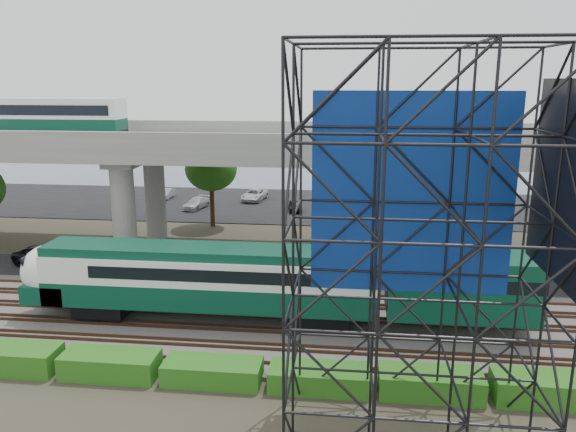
# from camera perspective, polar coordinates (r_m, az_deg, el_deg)

# --- Properties ---
(ground) EXTENTS (140.00, 140.00, 0.00)m
(ground) POSITION_cam_1_polar(r_m,az_deg,el_deg) (31.67, -7.52, -12.34)
(ground) COLOR #474233
(ground) RESTS_ON ground
(ballast_bed) EXTENTS (90.00, 12.00, 0.20)m
(ballast_bed) POSITION_cam_1_polar(r_m,az_deg,el_deg) (33.38, -6.69, -10.71)
(ballast_bed) COLOR slate
(ballast_bed) RESTS_ON ground
(service_road) EXTENTS (90.00, 5.00, 0.08)m
(service_road) POSITION_cam_1_polar(r_m,az_deg,el_deg) (41.12, -4.02, -5.96)
(service_road) COLOR black
(service_road) RESTS_ON ground
(parking_lot) EXTENTS (90.00, 18.00, 0.08)m
(parking_lot) POSITION_cam_1_polar(r_m,az_deg,el_deg) (63.50, -0.20, 1.12)
(parking_lot) COLOR black
(parking_lot) RESTS_ON ground
(harbor_water) EXTENTS (140.00, 40.00, 0.03)m
(harbor_water) POSITION_cam_1_polar(r_m,az_deg,el_deg) (85.01, 1.53, 4.31)
(harbor_water) COLOR #42526D
(harbor_water) RESTS_ON ground
(rail_tracks) EXTENTS (90.00, 9.52, 0.16)m
(rail_tracks) POSITION_cam_1_polar(r_m,az_deg,el_deg) (33.31, -6.70, -10.43)
(rail_tracks) COLOR #472D1E
(rail_tracks) RESTS_ON ballast_bed
(commuter_train) EXTENTS (29.30, 3.06, 4.30)m
(commuter_train) POSITION_cam_1_polar(r_m,az_deg,el_deg) (32.05, -4.28, -6.34)
(commuter_train) COLOR black
(commuter_train) RESTS_ON rail_tracks
(overpass) EXTENTS (80.00, 12.00, 12.40)m
(overpass) POSITION_cam_1_polar(r_m,az_deg,el_deg) (44.73, -4.50, 6.42)
(overpass) COLOR #9E9B93
(overpass) RESTS_ON ground
(scaffold_tower) EXTENTS (9.36, 6.36, 15.00)m
(scaffold_tower) POSITION_cam_1_polar(r_m,az_deg,el_deg) (20.74, 13.07, -4.52)
(scaffold_tower) COLOR black
(scaffold_tower) RESTS_ON ground
(hedge_strip) EXTENTS (34.60, 1.80, 1.20)m
(hedge_strip) POSITION_cam_1_polar(r_m,az_deg,el_deg) (27.49, -7.65, -15.32)
(hedge_strip) COLOR #205D15
(hedge_strip) RESTS_ON ground
(trees) EXTENTS (40.94, 16.94, 7.69)m
(trees) POSITION_cam_1_polar(r_m,az_deg,el_deg) (46.06, -8.58, 3.19)
(trees) COLOR #382314
(trees) RESTS_ON ground
(suv) EXTENTS (5.76, 3.76, 1.47)m
(suv) POSITION_cam_1_polar(r_m,az_deg,el_deg) (46.43, -23.25, -3.75)
(suv) COLOR black
(suv) RESTS_ON service_road
(parked_cars) EXTENTS (36.03, 9.78, 1.31)m
(parked_cars) POSITION_cam_1_polar(r_m,az_deg,el_deg) (62.98, 0.92, 1.63)
(parked_cars) COLOR #B9B9B9
(parked_cars) RESTS_ON parking_lot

